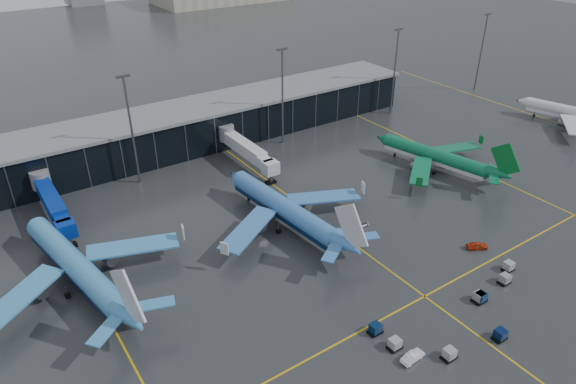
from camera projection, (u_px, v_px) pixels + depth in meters
ground at (322, 271)px, 90.90m from camera, size 600.00×600.00×0.00m
terminal_pier at (177, 130)px, 132.81m from camera, size 142.00×17.00×10.70m
jet_bridges at (53, 203)px, 102.47m from camera, size 94.00×27.50×7.20m
flood_masts at (213, 109)px, 122.47m from camera, size 203.00×0.50×25.50m
taxi_lines at (329, 226)px, 103.41m from camera, size 220.00×120.00×0.02m
airliner_arkefly at (72, 253)px, 84.56m from camera, size 44.42×48.65×13.14m
airliner_klm_near at (283, 197)px, 100.93m from camera, size 39.56×44.12×12.65m
airliner_aer_lingus at (435, 148)px, 122.71m from camera, size 39.67×43.00×11.25m
baggage_carts at (464, 311)px, 80.92m from camera, size 32.13×12.88×1.70m
mobile_airstair at (358, 234)px, 99.66m from camera, size 2.26×3.24×3.45m
service_van_red at (477, 246)px, 96.36m from camera, size 4.19×3.29×1.34m
service_van_white at (413, 357)px, 72.93m from camera, size 4.04×1.64×1.30m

